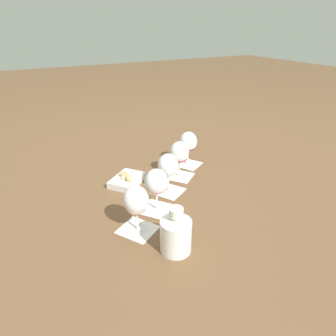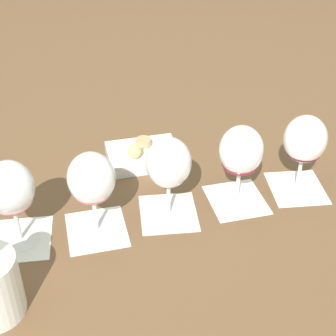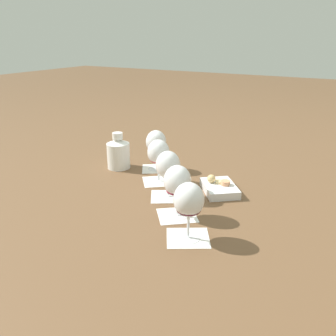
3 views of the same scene
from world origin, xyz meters
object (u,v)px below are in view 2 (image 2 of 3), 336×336
wine_glass_0 (10,191)px  wine_glass_2 (167,166)px  wine_glass_1 (92,182)px  wine_glass_4 (305,143)px  snack_dish (143,155)px  wine_glass_3 (241,153)px

wine_glass_0 → wine_glass_2: bearing=-49.8°
wine_glass_1 → wine_glass_4: 0.42m
wine_glass_1 → snack_dish: 0.26m
snack_dish → wine_glass_2: bearing=-138.8°
wine_glass_3 → snack_dish: bearing=78.9°
wine_glass_3 → snack_dish: 0.26m
wine_glass_0 → wine_glass_2: size_ratio=1.00×
wine_glass_1 → wine_glass_4: bearing=-47.5°
wine_glass_0 → wine_glass_4: bearing=-49.3°
wine_glass_2 → wine_glass_3: size_ratio=1.00×
wine_glass_2 → snack_dish: 0.21m
wine_glass_2 → wine_glass_4: same height
wine_glass_3 → wine_glass_4: same height
wine_glass_3 → wine_glass_4: bearing=-48.5°
wine_glass_3 → wine_glass_0: bearing=130.5°
wine_glass_1 → wine_glass_2: size_ratio=1.00×
wine_glass_4 → wine_glass_3: bearing=131.5°
snack_dish → wine_glass_3: bearing=-101.1°
wine_glass_3 → snack_dish: (0.05, 0.23, -0.09)m
wine_glass_1 → snack_dish: wine_glass_1 is taller
wine_glass_4 → wine_glass_2: bearing=131.3°
wine_glass_0 → wine_glass_3: bearing=-49.5°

